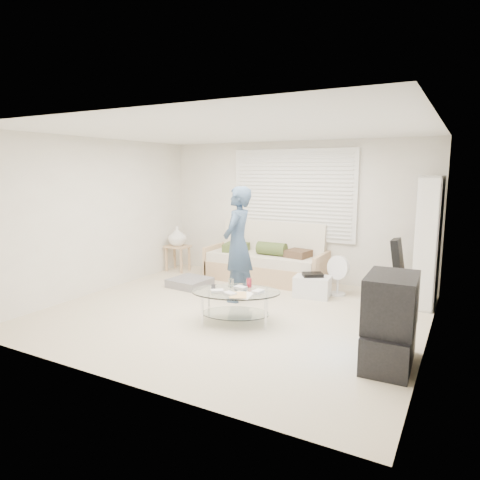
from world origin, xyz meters
The scene contains 13 objects.
ground centered at (0.00, 0.00, 0.00)m, with size 5.00×5.00×0.00m, color beige.
room_shell centered at (0.00, 0.48, 1.63)m, with size 5.02×4.52×2.51m.
window_blinds centered at (0.00, 2.20, 1.55)m, with size 2.32×0.08×1.62m.
futon_sofa centered at (-0.35, 1.88, 0.35)m, with size 2.16×0.87×1.06m.
grey_floor_pillow centered at (-1.35, 0.87, 0.07)m, with size 0.61×0.61×0.14m, color slate.
side_table centered at (-2.22, 1.71, 0.66)m, with size 0.45×0.36×0.89m.
bookshelf centered at (2.32, 1.69, 0.96)m, with size 0.30×0.81×1.91m.
guitar_case centered at (1.95, 1.61, 0.43)m, with size 0.35×0.36×0.96m.
floor_fan centered at (1.05, 1.58, 0.38)m, with size 0.40×0.26×0.65m.
storage_bin centered at (0.72, 1.29, 0.17)m, with size 0.59×0.45×0.39m.
tv_unit centered at (2.20, -0.63, 0.46)m, with size 0.51×0.89×0.95m.
coffee_table centered at (0.23, -0.32, 0.35)m, with size 1.36×1.13×0.55m.
standing_person centered at (-0.24, 0.58, 0.88)m, with size 0.64×0.42×1.75m, color #314865.
Camera 1 is at (2.84, -5.03, 1.99)m, focal length 32.00 mm.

